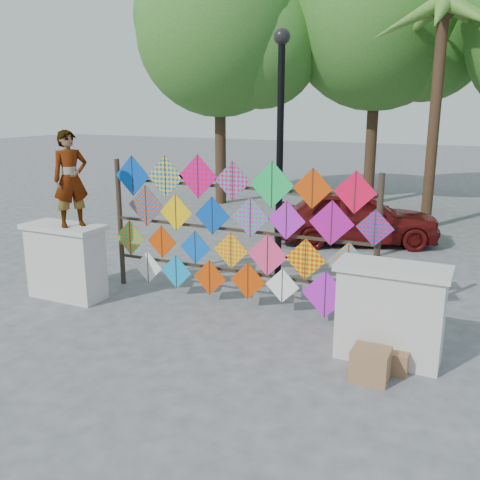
% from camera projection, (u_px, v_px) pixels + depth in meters
% --- Properties ---
extents(ground, '(80.00, 80.00, 0.00)m').
position_uv_depth(ground, '(212.00, 319.00, 8.28)').
color(ground, gray).
rests_on(ground, ground).
extents(parapet_left, '(1.40, 0.65, 1.28)m').
position_uv_depth(parapet_left, '(66.00, 261.00, 9.07)').
color(parapet_left, silver).
rests_on(parapet_left, ground).
extents(parapet_right, '(1.40, 0.65, 1.28)m').
position_uv_depth(parapet_right, '(390.00, 312.00, 6.83)').
color(parapet_right, silver).
rests_on(parapet_right, ground).
extents(kite_rack, '(4.90, 0.24, 2.45)m').
position_uv_depth(kite_rack, '(237.00, 232.00, 8.59)').
color(kite_rack, '#31261B').
rests_on(kite_rack, ground).
extents(tree_west, '(5.85, 5.20, 8.01)m').
position_uv_depth(tree_west, '(223.00, 33.00, 16.69)').
color(tree_west, '#47311E').
rests_on(tree_west, ground).
extents(tree_mid, '(6.30, 5.60, 8.61)m').
position_uv_depth(tree_mid, '(382.00, 19.00, 16.47)').
color(tree_mid, '#47311E').
rests_on(tree_mid, ground).
extents(palm_tree, '(3.62, 3.62, 5.83)m').
position_uv_depth(palm_tree, '(442.00, 32.00, 13.15)').
color(palm_tree, '#47311E').
rests_on(palm_tree, ground).
extents(vendor_woman, '(0.61, 0.68, 1.56)m').
position_uv_depth(vendor_woman, '(71.00, 179.00, 8.62)').
color(vendor_woman, '#99999E').
rests_on(vendor_woman, parapet_left).
extents(sedan, '(4.14, 2.83, 1.31)m').
position_uv_depth(sedan, '(356.00, 216.00, 12.65)').
color(sedan, '#5F1110').
rests_on(sedan, ground).
extents(lamppost, '(0.28, 0.28, 4.46)m').
position_uv_depth(lamppost, '(280.00, 136.00, 9.24)').
color(lamppost, black).
rests_on(lamppost, ground).
extents(cardboard_box_near, '(0.44, 0.39, 0.39)m').
position_uv_depth(cardboard_box_near, '(370.00, 364.00, 6.42)').
color(cardboard_box_near, olive).
rests_on(cardboard_box_near, ground).
extents(cardboard_box_far, '(0.33, 0.31, 0.28)m').
position_uv_depth(cardboard_box_far, '(395.00, 361.00, 6.63)').
color(cardboard_box_far, olive).
rests_on(cardboard_box_far, ground).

